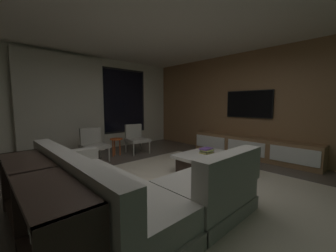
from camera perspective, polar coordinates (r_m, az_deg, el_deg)
floor at (r=3.36m, az=1.94°, el=-17.54°), size 9.20×9.20×0.00m
back_wall_with_window at (r=6.16m, az=-23.16°, el=5.59°), size 6.60×0.30×2.70m
media_wall at (r=5.67m, az=24.47°, el=5.60°), size 0.12×7.80×2.70m
ceiling at (r=3.36m, az=2.13°, el=29.84°), size 8.20×8.20×0.00m
area_rug at (r=3.53m, az=7.31°, el=-16.24°), size 3.20×3.80×0.01m
sectional_couch at (r=2.62m, az=-11.00°, el=-17.79°), size 1.98×2.50×0.82m
coffee_table at (r=4.13m, az=12.15°, el=-10.33°), size 1.16×1.16×0.36m
book_stack_on_coffee_table at (r=4.24m, az=10.74°, el=-6.79°), size 0.27×0.21×0.10m
accent_chair_near_window at (r=5.76m, az=-8.98°, el=-3.08°), size 0.61×0.63×0.78m
accent_chair_by_curtain at (r=5.19m, az=-20.32°, el=-4.40°), size 0.55×0.57×0.78m
side_stool at (r=5.48m, az=-14.36°, el=-4.31°), size 0.32×0.32×0.46m
media_console at (r=5.54m, az=22.31°, el=-5.74°), size 0.46×3.10×0.52m
mounted_tv at (r=5.68m, az=21.70°, el=5.71°), size 0.05×1.21×0.70m
console_table_behind_couch at (r=2.39m, az=-32.79°, el=-17.90°), size 0.40×2.10×0.74m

